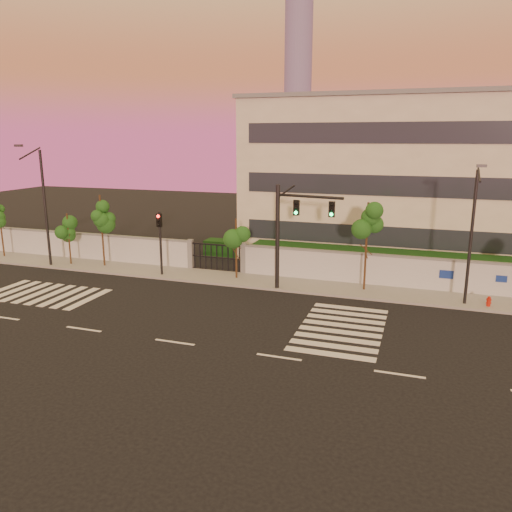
# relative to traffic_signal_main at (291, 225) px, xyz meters

# --- Properties ---
(ground) EXTENTS (120.00, 120.00, 0.00)m
(ground) POSITION_rel_traffic_signal_main_xyz_m (-2.99, -9.29, -4.10)
(ground) COLOR black
(ground) RESTS_ON ground
(sidewalk) EXTENTS (60.00, 3.00, 0.15)m
(sidewalk) POSITION_rel_traffic_signal_main_xyz_m (-2.99, 1.21, -4.02)
(sidewalk) COLOR gray
(sidewalk) RESTS_ON ground
(perimeter_wall) EXTENTS (60.00, 0.36, 2.20)m
(perimeter_wall) POSITION_rel_traffic_signal_main_xyz_m (-2.89, 2.71, -3.03)
(perimeter_wall) COLOR #B5B8BD
(perimeter_wall) RESTS_ON ground
(hedge_row) EXTENTS (41.00, 4.25, 1.80)m
(hedge_row) POSITION_rel_traffic_signal_main_xyz_m (-1.83, 5.45, -3.28)
(hedge_row) COLOR #12340F
(hedge_row) RESTS_ON ground
(institutional_building) EXTENTS (24.40, 12.40, 12.25)m
(institutional_building) POSITION_rel_traffic_signal_main_xyz_m (6.01, 12.70, 2.06)
(institutional_building) COLOR beige
(institutional_building) RESTS_ON ground
(distant_skyscraper) EXTENTS (16.00, 16.00, 118.00)m
(distant_skyscraper) POSITION_rel_traffic_signal_main_xyz_m (-67.99, 270.71, 57.88)
(distant_skyscraper) COLOR slate
(distant_skyscraper) RESTS_ON ground
(road_markings) EXTENTS (57.00, 7.62, 0.02)m
(road_markings) POSITION_rel_traffic_signal_main_xyz_m (-4.57, -5.53, -4.09)
(road_markings) COLOR silver
(road_markings) RESTS_ON ground
(street_tree_a) EXTENTS (1.45, 1.15, 4.44)m
(street_tree_a) POSITION_rel_traffic_signal_main_xyz_m (-23.40, 1.26, -0.83)
(street_tree_a) COLOR #382314
(street_tree_a) RESTS_ON ground
(street_tree_b) EXTENTS (1.38, 1.10, 3.87)m
(street_tree_b) POSITION_rel_traffic_signal_main_xyz_m (-16.88, 0.96, -1.25)
(street_tree_b) COLOR #382314
(street_tree_b) RESTS_ON ground
(street_tree_c) EXTENTS (1.64, 1.31, 5.26)m
(street_tree_c) POSITION_rel_traffic_signal_main_xyz_m (-14.24, 1.34, -0.23)
(street_tree_c) COLOR #382314
(street_tree_c) RESTS_ON ground
(street_tree_d) EXTENTS (1.58, 1.26, 4.09)m
(street_tree_d) POSITION_rel_traffic_signal_main_xyz_m (-3.98, 1.34, -1.08)
(street_tree_d) COLOR #382314
(street_tree_d) RESTS_ON ground
(street_tree_e) EXTENTS (1.61, 1.28, 5.48)m
(street_tree_e) POSITION_rel_traffic_signal_main_xyz_m (4.34, 1.40, -0.07)
(street_tree_e) COLOR #382314
(street_tree_e) RESTS_ON ground
(traffic_signal_main) EXTENTS (4.08, 0.89, 6.49)m
(traffic_signal_main) POSITION_rel_traffic_signal_main_xyz_m (0.00, 0.00, 0.00)
(traffic_signal_main) COLOR black
(traffic_signal_main) RESTS_ON ground
(traffic_signal_secondary) EXTENTS (0.35, 0.34, 4.47)m
(traffic_signal_secondary) POSITION_rel_traffic_signal_main_xyz_m (-9.09, 0.44, -1.26)
(traffic_signal_secondary) COLOR black
(traffic_signal_secondary) RESTS_ON ground
(streetlight_west) EXTENTS (0.52, 2.11, 8.75)m
(streetlight_west) POSITION_rel_traffic_signal_main_xyz_m (-18.08, 0.02, 0.63)
(streetlight_west) COLOR black
(streetlight_west) RESTS_ON ground
(streetlight_east) EXTENTS (0.47, 1.90, 7.90)m
(streetlight_east) POSITION_rel_traffic_signal_main_xyz_m (9.98, 0.36, 0.17)
(streetlight_east) COLOR black
(streetlight_east) RESTS_ON ground
(fire_hydrant) EXTENTS (0.28, 0.27, 0.72)m
(fire_hydrant) POSITION_rel_traffic_signal_main_xyz_m (11.19, 0.41, -3.74)
(fire_hydrant) COLOR #B21A0B
(fire_hydrant) RESTS_ON ground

